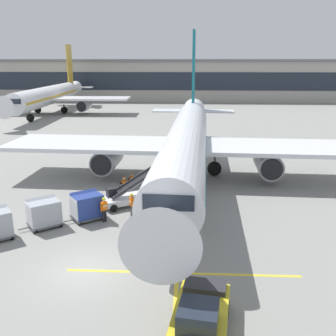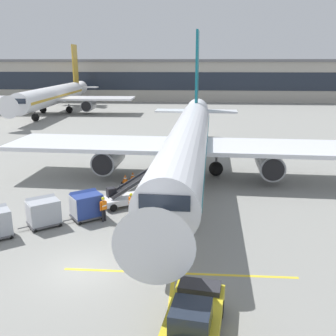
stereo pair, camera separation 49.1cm
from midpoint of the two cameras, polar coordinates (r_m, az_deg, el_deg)
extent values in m
plane|color=gray|center=(21.15, -12.90, -14.56)|extent=(600.00, 600.00, 0.00)
cylinder|color=silver|center=(34.31, 2.30, 3.89)|extent=(4.91, 33.46, 3.51)
cube|color=#146B7A|center=(34.31, 2.30, 3.89)|extent=(4.89, 32.13, 0.42)
cone|color=silver|center=(16.75, -1.36, -8.94)|extent=(3.48, 3.64, 3.33)
cone|color=silver|center=(53.48, 3.51, 8.38)|extent=(3.21, 5.73, 2.98)
cube|color=silver|center=(36.71, -11.22, 3.54)|extent=(16.11, 7.33, 0.36)
cylinder|color=#93969E|center=(36.01, -9.39, 1.33)|extent=(2.35, 4.42, 2.17)
cylinder|color=black|center=(33.95, -10.33, 0.41)|extent=(1.85, 0.20, 1.85)
cube|color=silver|center=(35.83, 16.28, 2.92)|extent=(16.11, 7.33, 0.36)
cylinder|color=#93969E|center=(35.25, 14.20, 0.75)|extent=(2.35, 4.42, 2.17)
cylinder|color=black|center=(33.14, 14.75, -0.23)|extent=(1.85, 0.20, 1.85)
cube|color=#146B7A|center=(51.67, 3.55, 14.18)|extent=(0.45, 4.01, 10.00)
cube|color=silver|center=(51.78, 3.44, 8.44)|extent=(10.87, 3.12, 0.20)
cube|color=#1E2633|center=(18.81, -0.48, -4.39)|extent=(2.52, 1.68, 0.77)
cylinder|color=#47474C|center=(25.37, 0.94, -5.81)|extent=(0.22, 0.22, 1.10)
sphere|color=black|center=(25.57, 0.93, -6.96)|extent=(1.35, 1.35, 1.35)
cylinder|color=#47474C|center=(36.69, -1.70, 0.97)|extent=(0.22, 0.22, 1.10)
sphere|color=black|center=(36.83, -1.69, 0.14)|extent=(1.35, 1.35, 1.35)
cylinder|color=#47474C|center=(36.42, 6.54, 0.77)|extent=(0.22, 0.22, 1.10)
sphere|color=black|center=(36.57, 6.51, -0.07)|extent=(1.35, 1.35, 1.35)
cube|color=silver|center=(29.04, -6.90, -4.63)|extent=(3.73, 3.15, 0.44)
cube|color=black|center=(28.87, -8.92, -3.64)|extent=(0.80, 0.79, 0.70)
cylinder|color=#333338|center=(29.07, -7.67, -3.34)|extent=(0.08, 0.08, 0.80)
cube|color=silver|center=(29.04, -4.84, -1.83)|extent=(4.55, 3.28, 2.33)
cube|color=black|center=(29.02, -4.84, -1.66)|extent=(4.35, 3.08, 2.18)
cube|color=#333338|center=(28.62, -4.49, -1.84)|extent=(4.05, 2.53, 2.36)
cube|color=#333338|center=(29.40, -5.19, -1.38)|extent=(4.05, 2.53, 2.36)
cylinder|color=black|center=(28.92, -4.14, -5.11)|extent=(0.58, 0.46, 0.56)
cylinder|color=black|center=(30.18, -5.31, -4.24)|extent=(0.58, 0.46, 0.56)
cylinder|color=black|center=(28.09, -8.58, -5.89)|extent=(0.58, 0.46, 0.56)
cylinder|color=black|center=(29.39, -9.58, -4.95)|extent=(0.58, 0.46, 0.56)
cube|color=#515156|center=(27.17, -12.32, -7.00)|extent=(2.56, 2.49, 0.12)
cylinder|color=#4C4C51|center=(26.76, -15.01, -7.57)|extent=(0.60, 0.48, 0.07)
cube|color=navy|center=(26.88, -12.42, -5.41)|extent=(2.42, 2.35, 1.50)
cube|color=navy|center=(27.06, -12.82, -4.10)|extent=(1.97, 1.78, 0.74)
cube|color=silver|center=(26.57, -14.35, -5.79)|extent=(0.90, 1.16, 1.38)
sphere|color=black|center=(27.54, -14.41, -6.97)|extent=(0.30, 0.30, 0.30)
sphere|color=black|center=(26.35, -13.36, -7.95)|extent=(0.30, 0.30, 0.30)
sphere|color=black|center=(28.06, -11.33, -6.34)|extent=(0.30, 0.30, 0.30)
sphere|color=black|center=(26.90, -10.17, -7.26)|extent=(0.30, 0.30, 0.30)
cube|color=#515156|center=(26.75, -18.26, -7.83)|extent=(2.56, 2.49, 0.12)
cylinder|color=#4C4C51|center=(26.47, -21.08, -8.38)|extent=(0.60, 0.48, 0.07)
cube|color=#9EA3AD|center=(26.45, -18.41, -6.22)|extent=(2.42, 2.35, 1.50)
cube|color=#9EA3AD|center=(26.64, -18.76, -4.88)|extent=(1.97, 1.78, 0.74)
cube|color=silver|center=(26.24, -20.44, -6.59)|extent=(0.90, 1.16, 1.38)
sphere|color=black|center=(27.21, -20.29, -7.76)|extent=(0.30, 0.30, 0.30)
sphere|color=black|center=(25.99, -19.52, -8.80)|extent=(0.30, 0.30, 0.30)
sphere|color=black|center=(27.57, -17.06, -7.14)|extent=(0.30, 0.30, 0.30)
sphere|color=black|center=(26.37, -16.15, -8.13)|extent=(0.30, 0.30, 0.30)
sphere|color=black|center=(26.82, -23.27, -8.42)|extent=(0.30, 0.30, 0.30)
sphere|color=black|center=(25.59, -22.64, -9.51)|extent=(0.30, 0.30, 0.30)
cube|color=gold|center=(16.25, 3.87, -21.57)|extent=(2.72, 4.66, 0.70)
cube|color=#1E2633|center=(15.19, 3.51, -21.04)|extent=(1.68, 1.74, 0.80)
cube|color=#28282D|center=(17.32, 4.67, -17.07)|extent=(1.91, 1.22, 0.24)
cylinder|color=black|center=(17.46, 7.69, -19.93)|extent=(0.39, 0.79, 0.76)
cylinder|color=black|center=(17.62, 1.33, -19.39)|extent=(0.39, 0.79, 0.76)
cylinder|color=#514C42|center=(26.88, -5.80, -6.45)|extent=(0.15, 0.15, 0.86)
cylinder|color=#514C42|center=(27.04, -5.96, -6.33)|extent=(0.15, 0.15, 0.86)
cube|color=orange|center=(26.70, -5.92, -4.96)|extent=(0.41, 0.45, 0.58)
cube|color=white|center=(26.65, -6.17, -5.00)|extent=(0.20, 0.29, 0.08)
sphere|color=#9E7051|center=(26.56, -5.95, -4.13)|extent=(0.21, 0.21, 0.21)
sphere|color=yellow|center=(26.54, -5.95, -3.98)|extent=(0.23, 0.23, 0.23)
cylinder|color=orange|center=(26.51, -5.71, -5.21)|extent=(0.09, 0.09, 0.56)
cylinder|color=orange|center=(26.92, -6.13, -4.89)|extent=(0.09, 0.09, 0.56)
cylinder|color=#333847|center=(27.66, -14.10, -6.22)|extent=(0.15, 0.15, 0.86)
cylinder|color=#333847|center=(27.57, -13.77, -6.27)|extent=(0.15, 0.15, 0.86)
cube|color=orange|center=(27.36, -14.03, -4.84)|extent=(0.43, 0.32, 0.58)
cube|color=white|center=(27.46, -13.90, -4.76)|extent=(0.33, 0.09, 0.08)
sphere|color=brown|center=(27.22, -14.09, -4.03)|extent=(0.21, 0.21, 0.21)
sphere|color=yellow|center=(27.20, -14.10, -3.89)|extent=(0.23, 0.23, 0.23)
cylinder|color=orange|center=(27.50, -14.46, -4.87)|extent=(0.09, 0.09, 0.56)
cylinder|color=orange|center=(27.26, -13.59, -5.00)|extent=(0.09, 0.09, 0.56)
cylinder|color=black|center=(27.72, -11.17, -5.98)|extent=(0.15, 0.15, 0.86)
cylinder|color=black|center=(27.87, -11.02, -5.85)|extent=(0.15, 0.15, 0.86)
cube|color=orange|center=(27.55, -11.17, -4.52)|extent=(0.31, 0.42, 0.58)
cube|color=white|center=(27.60, -11.41, -4.50)|extent=(0.08, 0.34, 0.08)
sphere|color=tan|center=(27.41, -11.22, -3.72)|extent=(0.21, 0.21, 0.21)
sphere|color=yellow|center=(27.39, -11.23, -3.58)|extent=(0.23, 0.23, 0.23)
cylinder|color=orange|center=(27.36, -11.38, -4.78)|extent=(0.09, 0.09, 0.56)
cylinder|color=orange|center=(27.77, -10.96, -4.45)|extent=(0.09, 0.09, 0.56)
cylinder|color=black|center=(26.51, -9.77, -6.94)|extent=(0.15, 0.15, 0.86)
cylinder|color=black|center=(26.41, -10.08, -7.04)|extent=(0.15, 0.15, 0.86)
cube|color=orange|center=(26.19, -10.00, -5.53)|extent=(0.43, 0.45, 0.58)
cube|color=white|center=(26.10, -9.83, -5.60)|extent=(0.22, 0.27, 0.08)
sphere|color=beige|center=(26.05, -10.04, -4.69)|extent=(0.21, 0.21, 0.21)
sphere|color=yellow|center=(26.02, -10.05, -4.55)|extent=(0.23, 0.23, 0.23)
cylinder|color=orange|center=(26.34, -9.58, -5.50)|extent=(0.09, 0.09, 0.56)
cylinder|color=orange|center=(26.07, -10.41, -5.77)|extent=(0.09, 0.09, 0.56)
cube|color=black|center=(32.77, -6.99, -3.14)|extent=(0.62, 0.62, 0.05)
cone|color=orange|center=(32.66, -7.01, -2.55)|extent=(0.50, 0.50, 0.65)
cylinder|color=white|center=(32.65, -7.01, -2.50)|extent=(0.27, 0.27, 0.08)
cube|color=black|center=(34.48, -6.93, -2.18)|extent=(0.69, 0.69, 0.05)
cone|color=orange|center=(34.36, -6.95, -1.56)|extent=(0.55, 0.55, 0.73)
cylinder|color=white|center=(34.35, -6.95, -1.51)|extent=(0.30, 0.30, 0.09)
cube|color=black|center=(35.37, -5.80, -1.69)|extent=(0.64, 0.64, 0.05)
cone|color=orange|center=(35.27, -5.82, -1.12)|extent=(0.51, 0.51, 0.68)
cylinder|color=white|center=(35.26, -5.82, -1.07)|extent=(0.28, 0.28, 0.08)
cube|color=yellow|center=(35.20, 1.78, -1.73)|extent=(0.20, 110.00, 0.01)
cube|color=yellow|center=(20.40, 1.48, -15.32)|extent=(12.00, 0.20, 0.01)
cube|color=#A8A399|center=(110.78, 0.64, 12.81)|extent=(145.75, 16.41, 10.22)
cube|color=#1E2633|center=(102.54, 0.44, 12.73)|extent=(141.37, 0.10, 4.60)
cube|color=slate|center=(109.01, 0.61, 15.64)|extent=(144.29, 13.94, 0.70)
cylinder|color=white|center=(82.28, -17.64, 10.15)|extent=(4.54, 32.90, 3.68)
cube|color=gold|center=(82.28, -17.64, 10.15)|extent=(4.54, 31.59, 0.44)
cone|color=white|center=(65.36, -22.79, 8.44)|extent=(3.59, 3.77, 3.50)
cone|color=white|center=(100.71, -14.08, 11.44)|extent=(3.28, 5.97, 3.13)
cube|color=white|center=(86.22, -22.87, 9.51)|extent=(15.75, 6.97, 0.36)
cylinder|color=#93969E|center=(85.24, -22.19, 8.63)|extent=(2.39, 4.32, 2.28)
cylinder|color=black|center=(83.26, -22.78, 8.43)|extent=(1.94, 0.17, 1.94)
cube|color=white|center=(80.76, -11.60, 10.07)|extent=(15.75, 6.97, 0.36)
cylinder|color=#93969E|center=(80.54, -12.52, 9.06)|extent=(2.39, 4.32, 2.28)
cylinder|color=black|center=(78.44, -12.90, 8.87)|extent=(1.94, 0.17, 1.94)
cube|color=gold|center=(99.08, -14.52, 14.47)|extent=(0.38, 3.94, 9.85)
cube|color=white|center=(98.99, -14.36, 11.51)|extent=(10.66, 2.90, 0.20)
cube|color=#1E2633|center=(67.66, -21.96, 9.20)|extent=(2.62, 1.72, 0.81)
cylinder|color=#47474C|center=(73.34, -19.95, 7.46)|extent=(0.22, 0.22, 1.15)
sphere|color=black|center=(73.41, -19.91, 7.02)|extent=(1.41, 1.41, 1.41)
cylinder|color=#47474C|center=(84.97, -18.93, 8.55)|extent=(0.22, 0.22, 1.15)
sphere|color=black|center=(85.04, -18.89, 8.16)|extent=(1.41, 1.41, 1.41)
cylinder|color=#47474C|center=(83.22, -15.32, 8.70)|extent=(0.22, 0.22, 1.15)
sphere|color=black|center=(83.28, -15.29, 8.31)|extent=(1.41, 1.41, 1.41)
camera|label=1|loc=(0.25, -90.49, -0.14)|focal=41.12mm
camera|label=2|loc=(0.25, 89.51, 0.14)|focal=41.12mm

